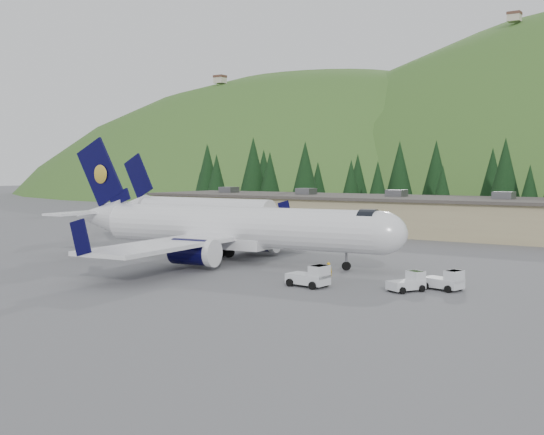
{
  "coord_description": "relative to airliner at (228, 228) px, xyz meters",
  "views": [
    {
      "loc": [
        39.05,
        -52.53,
        8.92
      ],
      "look_at": [
        0.0,
        6.0,
        4.0
      ],
      "focal_mm": 45.0,
      "sensor_mm": 36.0,
      "label": 1
    }
  ],
  "objects": [
    {
      "name": "ground",
      "position": [
        1.09,
        0.11,
        -3.31
      ],
      "size": [
        600.0,
        600.0,
        0.0
      ],
      "primitive_type": "plane",
      "color": "#57575C"
    },
    {
      "name": "airliner",
      "position": [
        0.0,
        0.0,
        0.0
      ],
      "size": [
        37.47,
        35.22,
        12.43
      ],
      "rotation": [
        0.0,
        0.0,
        0.1
      ],
      "color": "white",
      "rests_on": "ground"
    },
    {
      "name": "second_airliner",
      "position": [
        -23.84,
        22.11,
        0.01
      ],
      "size": [
        27.5,
        11.0,
        10.05
      ],
      "color": "white",
      "rests_on": "ground"
    },
    {
      "name": "baggage_tug_a",
      "position": [
        14.06,
        -7.96,
        -2.54
      ],
      "size": [
        3.37,
        2.23,
        1.72
      ],
      "rotation": [
        0.0,
        0.0,
        -0.1
      ],
      "color": "silver",
      "rests_on": "ground"
    },
    {
      "name": "baggage_tug_b",
      "position": [
        23.12,
        -3.67,
        -2.61
      ],
      "size": [
        3.19,
        2.32,
        1.56
      ],
      "rotation": [
        0.0,
        0.0,
        -0.24
      ],
      "color": "silver",
      "rests_on": "ground"
    },
    {
      "name": "baggage_tug_c",
      "position": [
        20.96,
        -5.53,
        -2.66
      ],
      "size": [
        2.53,
        3.04,
        1.45
      ],
      "rotation": [
        0.0,
        0.0,
        1.09
      ],
      "color": "silver",
      "rests_on": "ground"
    },
    {
      "name": "terminal_building",
      "position": [
        -3.92,
        38.11,
        -0.69
      ],
      "size": [
        71.0,
        17.0,
        6.1
      ],
      "color": "tan",
      "rests_on": "ground"
    },
    {
      "name": "ramp_worker",
      "position": [
        14.15,
        -5.38,
        -2.5
      ],
      "size": [
        0.69,
        0.56,
        1.63
      ],
      "primitive_type": "imported",
      "rotation": [
        0.0,
        0.0,
        3.48
      ],
      "color": "gold",
      "rests_on": "ground"
    },
    {
      "name": "tree_line",
      "position": [
        -7.78,
        61.49,
        4.14
      ],
      "size": [
        112.74,
        18.03,
        14.26
      ],
      "color": "black",
      "rests_on": "ground"
    }
  ]
}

